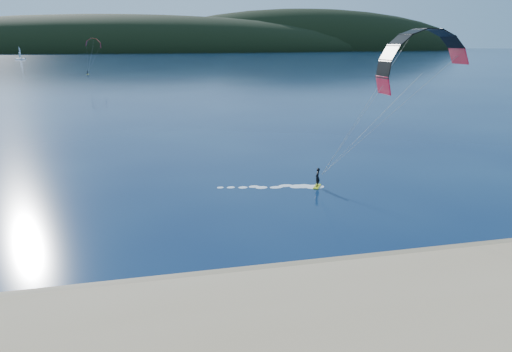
# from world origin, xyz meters

# --- Properties ---
(ground) EXTENTS (1800.00, 1800.00, 0.00)m
(ground) POSITION_xyz_m (0.00, 0.00, 0.00)
(ground) COLOR #08173B
(ground) RESTS_ON ground
(wet_sand) EXTENTS (220.00, 2.50, 0.10)m
(wet_sand) POSITION_xyz_m (0.00, 4.50, 0.05)
(wet_sand) COLOR #8D7352
(wet_sand) RESTS_ON ground
(headland) EXTENTS (1200.00, 310.00, 140.00)m
(headland) POSITION_xyz_m (0.63, 745.28, 0.00)
(headland) COLOR black
(headland) RESTS_ON ground
(kitesurfer_near) EXTENTS (22.59, 7.93, 15.04)m
(kitesurfer_near) POSITION_xyz_m (17.40, 16.13, 11.30)
(kitesurfer_near) COLOR #C4D318
(kitesurfer_near) RESTS_ON ground
(kitesurfer_far) EXTENTS (8.31, 5.35, 14.84)m
(kitesurfer_far) POSITION_xyz_m (-33.32, 194.62, 12.50)
(kitesurfer_far) COLOR #C4D318
(kitesurfer_far) RESTS_ON ground
(sailboat) EXTENTS (7.84, 5.04, 11.15)m
(sailboat) POSITION_xyz_m (-119.85, 396.68, 0.82)
(sailboat) COLOR white
(sailboat) RESTS_ON ground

